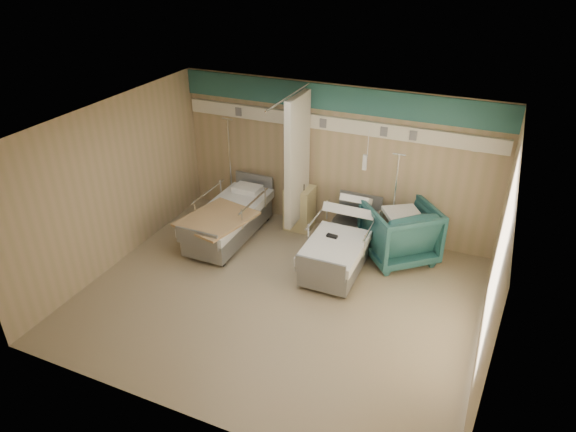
{
  "coord_description": "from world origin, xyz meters",
  "views": [
    {
      "loc": [
        2.73,
        -5.89,
        5.04
      ],
      "look_at": [
        -0.1,
        0.6,
        1.15
      ],
      "focal_mm": 32.0,
      "sensor_mm": 36.0,
      "label": 1
    }
  ],
  "objects_px": {
    "bed_left": "(229,223)",
    "iv_stand_left": "(232,193)",
    "bedside_cabinet": "(299,208)",
    "visitor_armchair": "(399,232)",
    "bed_right": "(341,248)",
    "iv_stand_right": "(391,230)"
  },
  "relations": [
    {
      "from": "bed_left",
      "to": "visitor_armchair",
      "type": "distance_m",
      "value": 3.11
    },
    {
      "from": "visitor_armchair",
      "to": "iv_stand_right",
      "type": "xyz_separation_m",
      "value": [
        -0.19,
        0.24,
        -0.14
      ]
    },
    {
      "from": "bed_left",
      "to": "iv_stand_right",
      "type": "relative_size",
      "value": 1.17
    },
    {
      "from": "bed_right",
      "to": "visitor_armchair",
      "type": "height_order",
      "value": "visitor_armchair"
    },
    {
      "from": "bed_right",
      "to": "bed_left",
      "type": "xyz_separation_m",
      "value": [
        -2.2,
        0.0,
        0.0
      ]
    },
    {
      "from": "visitor_armchair",
      "to": "iv_stand_right",
      "type": "relative_size",
      "value": 0.62
    },
    {
      "from": "bed_left",
      "to": "iv_stand_right",
      "type": "bearing_deg",
      "value": 16.42
    },
    {
      "from": "bedside_cabinet",
      "to": "iv_stand_right",
      "type": "distance_m",
      "value": 1.8
    },
    {
      "from": "bedside_cabinet",
      "to": "visitor_armchair",
      "type": "distance_m",
      "value": 2.02
    },
    {
      "from": "bedside_cabinet",
      "to": "visitor_armchair",
      "type": "height_order",
      "value": "visitor_armchair"
    },
    {
      "from": "bed_right",
      "to": "bedside_cabinet",
      "type": "xyz_separation_m",
      "value": [
        -1.15,
        0.9,
        0.11
      ]
    },
    {
      "from": "bed_left",
      "to": "iv_stand_left",
      "type": "bearing_deg",
      "value": 116.1
    },
    {
      "from": "bed_left",
      "to": "visitor_armchair",
      "type": "relative_size",
      "value": 1.89
    },
    {
      "from": "bed_right",
      "to": "iv_stand_left",
      "type": "height_order",
      "value": "iv_stand_left"
    },
    {
      "from": "bed_right",
      "to": "iv_stand_right",
      "type": "relative_size",
      "value": 1.17
    },
    {
      "from": "bed_left",
      "to": "iv_stand_right",
      "type": "xyz_separation_m",
      "value": [
        2.85,
        0.84,
        0.06
      ]
    },
    {
      "from": "bed_right",
      "to": "bed_left",
      "type": "relative_size",
      "value": 1.0
    },
    {
      "from": "visitor_armchair",
      "to": "iv_stand_left",
      "type": "bearing_deg",
      "value": -46.34
    },
    {
      "from": "bed_left",
      "to": "iv_stand_left",
      "type": "relative_size",
      "value": 1.09
    },
    {
      "from": "bed_right",
      "to": "iv_stand_right",
      "type": "height_order",
      "value": "iv_stand_right"
    },
    {
      "from": "iv_stand_left",
      "to": "visitor_armchair",
      "type": "bearing_deg",
      "value": -6.15
    },
    {
      "from": "bedside_cabinet",
      "to": "iv_stand_left",
      "type": "distance_m",
      "value": 1.53
    }
  ]
}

